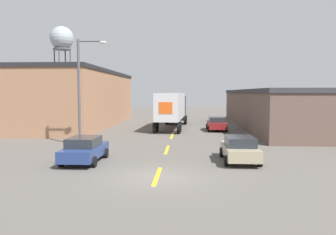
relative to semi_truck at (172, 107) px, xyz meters
The scene contains 10 objects.
ground_plane 22.19m from the semi_truck, 89.23° to the right, with size 160.00×160.00×0.00m, color #56514C.
road_centerline 14.71m from the semi_truck, 88.82° to the right, with size 0.20×18.28×0.01m.
warehouse_left 12.51m from the semi_truck, 168.34° to the left, with size 9.96×24.06×6.70m.
warehouse_right 14.73m from the semi_truck, ahead, with size 13.65×28.08×4.42m.
semi_truck is the anchor object (origin of this frame).
parked_car_left_near 19.49m from the semi_truck, 102.57° to the right, with size 2.04×4.17×1.49m.
parked_car_right_far 5.63m from the semi_truck, 26.56° to the right, with size 2.04×4.17×1.49m.
parked_car_right_near 18.92m from the semi_truck, 75.18° to the right, with size 2.04×4.17×1.49m.
water_tower 40.84m from the semi_truck, 129.10° to the left, with size 4.86×4.86×17.79m.
street_lamp 14.62m from the semi_truck, 115.58° to the right, with size 2.27×0.32×8.04m.
Camera 1 is at (1.48, -15.39, 4.05)m, focal length 35.00 mm.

